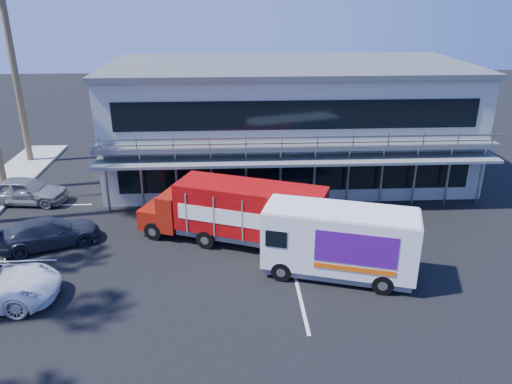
{
  "coord_description": "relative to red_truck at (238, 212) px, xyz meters",
  "views": [
    {
      "loc": [
        -0.68,
        -16.47,
        11.5
      ],
      "look_at": [
        0.52,
        6.15,
        2.3
      ],
      "focal_mm": 35.0,
      "sensor_mm": 36.0,
      "label": 1
    }
  ],
  "objects": [
    {
      "name": "red_truck",
      "position": [
        0.0,
        0.0,
        0.0
      ],
      "size": [
        9.26,
        5.28,
        3.07
      ],
      "rotation": [
        0.0,
        0.0,
        -0.37
      ],
      "color": "maroon",
      "rests_on": "ground"
    },
    {
      "name": "white_van",
      "position": [
        4.21,
        -3.23,
        -0.04
      ],
      "size": [
        6.72,
        3.96,
        3.11
      ],
      "rotation": [
        0.0,
        0.0,
        -0.3
      ],
      "color": "white",
      "rests_on": "ground"
    },
    {
      "name": "building",
      "position": [
        3.39,
        9.71,
        1.97
      ],
      "size": [
        22.4,
        12.0,
        7.3
      ],
      "color": "gray",
      "rests_on": "ground"
    },
    {
      "name": "ground",
      "position": [
        0.39,
        -5.23,
        -1.68
      ],
      "size": [
        120.0,
        120.0,
        0.0
      ],
      "primitive_type": "plane",
      "color": "black",
      "rests_on": "ground"
    },
    {
      "name": "parked_car_e",
      "position": [
        -12.11,
        5.57,
        -0.9
      ],
      "size": [
        4.75,
        2.33,
        1.56
      ],
      "primitive_type": "imported",
      "rotation": [
        0.0,
        0.0,
        1.46
      ],
      "color": "slate",
      "rests_on": "ground"
    },
    {
      "name": "parked_car_d",
      "position": [
        -9.11,
        0.25,
        -1.0
      ],
      "size": [
        5.07,
        3.56,
        1.36
      ],
      "primitive_type": "imported",
      "rotation": [
        0.0,
        0.0,
        1.96
      ],
      "color": "#292C37",
      "rests_on": "ground"
    }
  ]
}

